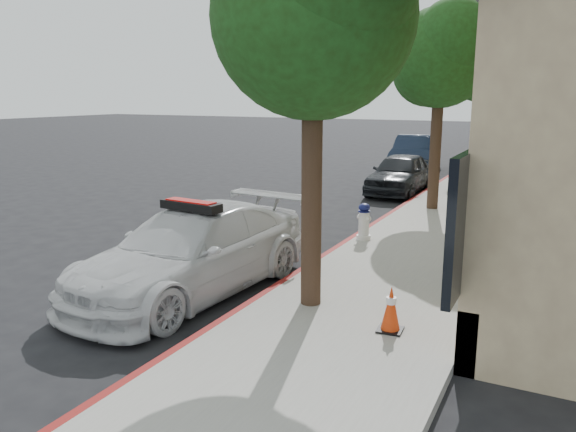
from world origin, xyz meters
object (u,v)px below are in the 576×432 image
(fire_hydrant, at_px, (364,222))
(traffic_cone, at_px, (391,309))
(police_car, at_px, (193,251))
(parked_car_mid, at_px, (400,173))
(parked_car_far, at_px, (416,154))

(fire_hydrant, height_order, traffic_cone, fire_hydrant)
(police_car, relative_size, traffic_cone, 8.01)
(police_car, height_order, traffic_cone, police_car)
(traffic_cone, bearing_deg, fire_hydrant, 113.63)
(police_car, xyz_separation_m, traffic_cone, (3.47, -0.39, -0.24))
(fire_hydrant, distance_m, traffic_cone, 4.77)
(parked_car_mid, bearing_deg, police_car, -92.72)
(parked_car_mid, xyz_separation_m, parked_car_far, (-0.83, 5.25, 0.10))
(parked_car_far, relative_size, traffic_cone, 7.43)
(police_car, bearing_deg, traffic_cone, -0.93)
(parked_car_mid, relative_size, fire_hydrant, 4.89)
(police_car, xyz_separation_m, parked_car_far, (-0.42, 16.05, 0.06))
(parked_car_far, xyz_separation_m, traffic_cone, (3.89, -16.44, -0.30))
(parked_car_far, distance_m, fire_hydrant, 12.23)
(parked_car_far, xyz_separation_m, fire_hydrant, (1.98, -12.06, -0.22))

